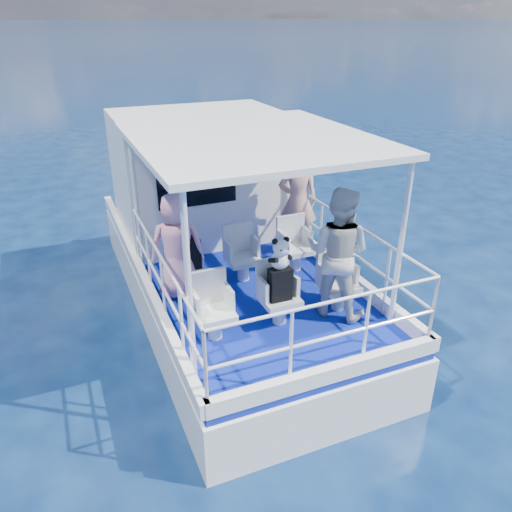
{
  "coord_description": "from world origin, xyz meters",
  "views": [
    {
      "loc": [
        -2.47,
        -6.15,
        4.57
      ],
      "look_at": [
        -0.04,
        -0.4,
        1.57
      ],
      "focal_mm": 35.0,
      "sensor_mm": 36.0,
      "label": 1
    }
  ],
  "objects_px": {
    "backpack_center": "(280,284)",
    "panda": "(280,253)",
    "passenger_port_fwd": "(177,246)",
    "passenger_stbd_aft": "(337,253)"
  },
  "relations": [
    {
      "from": "backpack_center",
      "to": "panda",
      "type": "xyz_separation_m",
      "value": [
        0.0,
        0.02,
        0.43
      ]
    },
    {
      "from": "passenger_port_fwd",
      "to": "panda",
      "type": "xyz_separation_m",
      "value": [
        1.0,
        -1.25,
        0.25
      ]
    },
    {
      "from": "passenger_stbd_aft",
      "to": "panda",
      "type": "xyz_separation_m",
      "value": [
        -0.82,
        0.02,
        0.13
      ]
    },
    {
      "from": "backpack_center",
      "to": "panda",
      "type": "bearing_deg",
      "value": 75.43
    },
    {
      "from": "panda",
      "to": "backpack_center",
      "type": "bearing_deg",
      "value": -104.57
    },
    {
      "from": "backpack_center",
      "to": "passenger_stbd_aft",
      "type": "bearing_deg",
      "value": -0.37
    },
    {
      "from": "passenger_port_fwd",
      "to": "passenger_stbd_aft",
      "type": "relative_size",
      "value": 0.87
    },
    {
      "from": "passenger_port_fwd",
      "to": "panda",
      "type": "relative_size",
      "value": 3.76
    },
    {
      "from": "passenger_stbd_aft",
      "to": "backpack_center",
      "type": "relative_size",
      "value": 4.06
    },
    {
      "from": "passenger_port_fwd",
      "to": "passenger_stbd_aft",
      "type": "bearing_deg",
      "value": 159.07
    }
  ]
}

